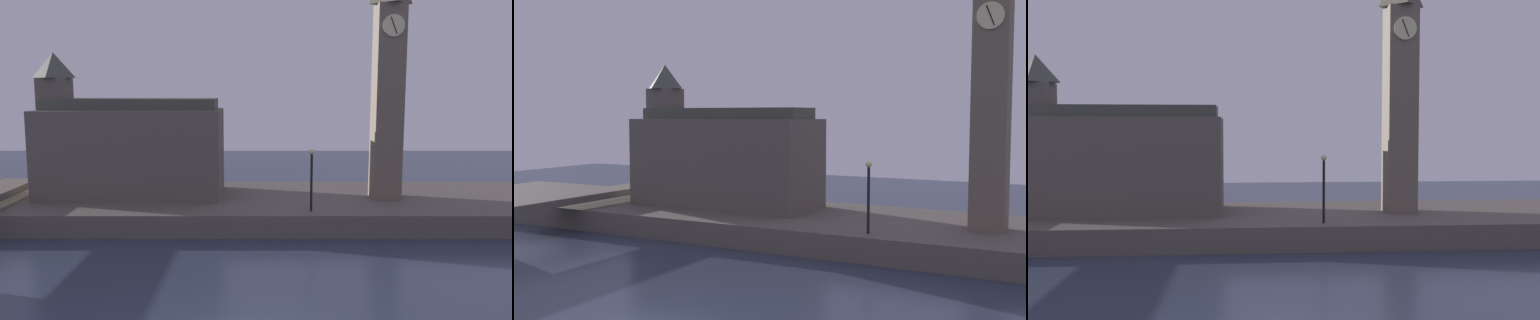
{
  "view_description": "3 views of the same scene",
  "coord_description": "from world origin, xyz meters",
  "views": [
    {
      "loc": [
        -0.01,
        -18.51,
        9.66
      ],
      "look_at": [
        0.1,
        15.43,
        4.87
      ],
      "focal_mm": 37.18,
      "sensor_mm": 36.0,
      "label": 1
    },
    {
      "loc": [
        15.19,
        -18.07,
        8.25
      ],
      "look_at": [
        -2.52,
        14.93,
        5.49
      ],
      "focal_mm": 43.72,
      "sensor_mm": 36.0,
      "label": 2
    },
    {
      "loc": [
        -1.37,
        -17.91,
        6.92
      ],
      "look_at": [
        1.25,
        15.86,
        5.26
      ],
      "focal_mm": 39.66,
      "sensor_mm": 36.0,
      "label": 3
    }
  ],
  "objects": [
    {
      "name": "far_embankment",
      "position": [
        0.0,
        20.0,
        0.75
      ],
      "size": [
        70.0,
        12.0,
        1.5
      ],
      "primitive_type": "cube",
      "color": "#5B544C",
      "rests_on": "ground"
    },
    {
      "name": "clock_tower",
      "position": [
        9.42,
        19.65,
        10.33
      ],
      "size": [
        2.18,
        2.23,
        17.1
      ],
      "color": "#6B6051",
      "rests_on": "far_embankment"
    },
    {
      "name": "streetlamp",
      "position": [
        3.59,
        15.32,
        4.05
      ],
      "size": [
        0.36,
        0.36,
        4.12
      ],
      "color": "black",
      "rests_on": "far_embankment"
    },
    {
      "name": "parliament_hall",
      "position": [
        -9.68,
        20.71,
        5.1
      ],
      "size": [
        13.37,
        6.04,
        10.57
      ],
      "color": "#5B544C",
      "rests_on": "far_embankment"
    }
  ]
}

